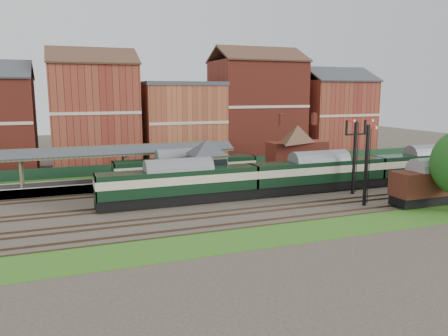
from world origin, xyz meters
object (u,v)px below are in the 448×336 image
object	(u,v)px
semaphore_bracket	(355,152)
dmu_train	(319,172)
signal_box	(207,165)
goods_van_a	(422,185)
platform_railcar	(186,170)

from	to	relation	value
semaphore_bracket	dmu_train	xyz separation A→B (m)	(-2.85, 2.50, -2.43)
signal_box	goods_van_a	world-z (taller)	signal_box
signal_box	semaphore_bracket	distance (m)	16.16
platform_railcar	goods_van_a	bearing A→B (deg)	-38.25
dmu_train	platform_railcar	distance (m)	15.12
platform_railcar	goods_van_a	size ratio (longest dim) A/B	2.75
dmu_train	goods_van_a	bearing A→B (deg)	-56.28
semaphore_bracket	signal_box	bearing A→B (deg)	159.08
dmu_train	platform_railcar	world-z (taller)	platform_railcar
platform_railcar	goods_van_a	world-z (taller)	platform_railcar
dmu_train	semaphore_bracket	bearing A→B (deg)	-41.29
signal_box	platform_railcar	distance (m)	3.69
signal_box	goods_van_a	bearing A→B (deg)	-33.94
signal_box	platform_railcar	bearing A→B (deg)	114.23
semaphore_bracket	goods_van_a	distance (m)	7.67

